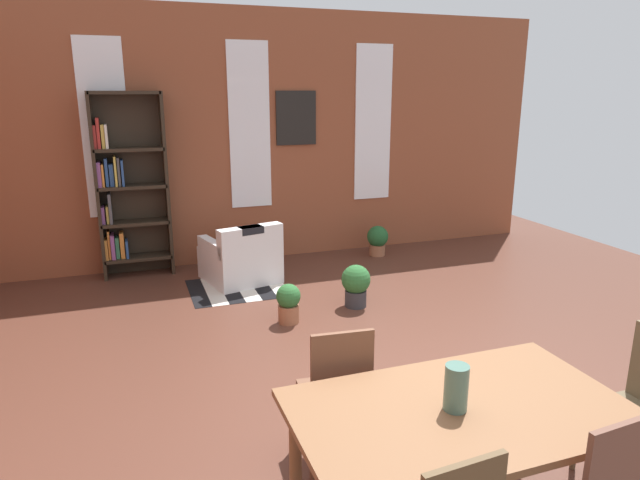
# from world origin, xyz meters

# --- Properties ---
(ground_plane) EXTENTS (10.56, 10.56, 0.00)m
(ground_plane) POSITION_xyz_m (0.00, 0.00, 0.00)
(ground_plane) COLOR #573024
(back_wall_brick) EXTENTS (8.70, 0.12, 3.33)m
(back_wall_brick) POSITION_xyz_m (0.00, 4.12, 1.67)
(back_wall_brick) COLOR brown
(back_wall_brick) RESTS_ON ground
(window_pane_0) EXTENTS (0.55, 0.02, 2.17)m
(window_pane_0) POSITION_xyz_m (-1.80, 4.05, 1.83)
(window_pane_0) COLOR white
(window_pane_1) EXTENTS (0.55, 0.02, 2.17)m
(window_pane_1) POSITION_xyz_m (0.00, 4.05, 1.83)
(window_pane_1) COLOR white
(window_pane_2) EXTENTS (0.55, 0.02, 2.17)m
(window_pane_2) POSITION_xyz_m (1.80, 4.05, 1.83)
(window_pane_2) COLOR white
(dining_table) EXTENTS (1.72, 1.01, 0.74)m
(dining_table) POSITION_xyz_m (-0.12, -1.24, 0.66)
(dining_table) COLOR brown
(dining_table) RESTS_ON ground
(vase_on_table) EXTENTS (0.12, 0.12, 0.24)m
(vase_on_table) POSITION_xyz_m (-0.15, -1.24, 0.86)
(vase_on_table) COLOR #4C7266
(vase_on_table) RESTS_ON dining_table
(tealight_candle_0) EXTENTS (0.04, 0.04, 0.05)m
(tealight_candle_0) POSITION_xyz_m (-0.12, -1.14, 0.76)
(tealight_candle_0) COLOR silver
(tealight_candle_0) RESTS_ON dining_table
(dining_chair_far_left) EXTENTS (0.43, 0.43, 0.95)m
(dining_chair_far_left) POSITION_xyz_m (-0.51, -0.51, 0.51)
(dining_chair_far_left) COLOR brown
(dining_chair_far_left) RESTS_ON ground
(dining_chair_head_right) EXTENTS (0.41, 0.41, 0.95)m
(dining_chair_head_right) POSITION_xyz_m (1.12, -1.24, 0.51)
(dining_chair_head_right) COLOR brown
(dining_chair_head_right) RESTS_ON ground
(bookshelf_tall) EXTENTS (0.86, 0.30, 2.29)m
(bookshelf_tall) POSITION_xyz_m (-1.61, 3.88, 1.14)
(bookshelf_tall) COLOR #2D2319
(bookshelf_tall) RESTS_ON ground
(armchair_white) EXTENTS (0.97, 0.97, 0.75)m
(armchair_white) POSITION_xyz_m (-0.35, 3.16, 0.28)
(armchair_white) COLOR white
(armchair_white) RESTS_ON ground
(potted_plant_by_shelf) EXTENTS (0.30, 0.30, 0.43)m
(potted_plant_by_shelf) POSITION_xyz_m (1.71, 3.62, 0.23)
(potted_plant_by_shelf) COLOR #9E6042
(potted_plant_by_shelf) RESTS_ON ground
(potted_plant_corner) EXTENTS (0.25, 0.25, 0.41)m
(potted_plant_corner) POSITION_xyz_m (-0.17, 1.74, 0.22)
(potted_plant_corner) COLOR #9E6042
(potted_plant_corner) RESTS_ON ground
(potted_plant_window) EXTENTS (0.32, 0.32, 0.47)m
(potted_plant_window) POSITION_xyz_m (0.65, 1.91, 0.26)
(potted_plant_window) COLOR #333338
(potted_plant_window) RESTS_ON ground
(striped_rug) EXTENTS (1.13, 0.99, 0.01)m
(striped_rug) POSITION_xyz_m (-0.46, 2.91, 0.00)
(striped_rug) COLOR black
(striped_rug) RESTS_ON ground
(framed_picture) EXTENTS (0.56, 0.03, 0.72)m
(framed_picture) POSITION_xyz_m (0.64, 4.05, 1.93)
(framed_picture) COLOR black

